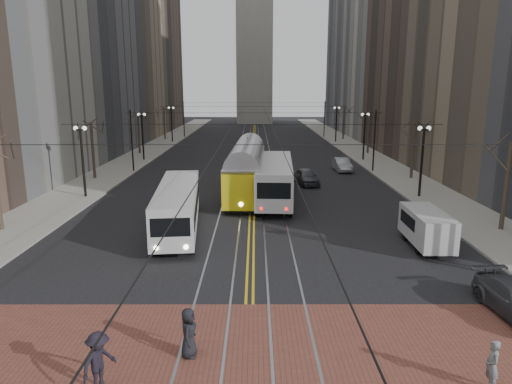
{
  "coord_description": "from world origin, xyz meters",
  "views": [
    {
      "loc": [
        0.26,
        -18.43,
        8.74
      ],
      "look_at": [
        0.29,
        6.95,
        3.0
      ],
      "focal_mm": 32.0,
      "sensor_mm": 36.0,
      "label": 1
    }
  ],
  "objects_px": {
    "rear_bus": "(275,181)",
    "pedestrian_b": "(492,366)",
    "streetcar": "(247,173)",
    "cargo_van": "(426,230)",
    "pedestrian_d": "(99,362)",
    "transit_bus": "(178,208)",
    "sedan_grey": "(306,177)",
    "sedan_silver": "(342,164)",
    "pedestrian_a": "(189,333)"
  },
  "relations": [
    {
      "from": "streetcar",
      "to": "sedan_silver",
      "type": "xyz_separation_m",
      "value": [
        10.17,
        10.93,
        -1.02
      ]
    },
    {
      "from": "rear_bus",
      "to": "pedestrian_b",
      "type": "distance_m",
      "value": 24.39
    },
    {
      "from": "streetcar",
      "to": "cargo_van",
      "type": "xyz_separation_m",
      "value": [
        10.36,
        -13.66,
        -0.69
      ]
    },
    {
      "from": "transit_bus",
      "to": "sedan_grey",
      "type": "distance_m",
      "value": 17.14
    },
    {
      "from": "rear_bus",
      "to": "pedestrian_a",
      "type": "xyz_separation_m",
      "value": [
        -3.76,
        -22.01,
        -0.72
      ]
    },
    {
      "from": "transit_bus",
      "to": "sedan_silver",
      "type": "xyz_separation_m",
      "value": [
        14.3,
        21.3,
        -0.7
      ]
    },
    {
      "from": "transit_bus",
      "to": "rear_bus",
      "type": "relative_size",
      "value": 0.93
    },
    {
      "from": "rear_bus",
      "to": "pedestrian_d",
      "type": "xyz_separation_m",
      "value": [
        -6.14,
        -23.77,
        -0.64
      ]
    },
    {
      "from": "streetcar",
      "to": "sedan_silver",
      "type": "height_order",
      "value": "streetcar"
    },
    {
      "from": "rear_bus",
      "to": "pedestrian_a",
      "type": "bearing_deg",
      "value": -96.67
    },
    {
      "from": "streetcar",
      "to": "pedestrian_b",
      "type": "distance_m",
      "value": 27.35
    },
    {
      "from": "pedestrian_b",
      "to": "pedestrian_d",
      "type": "xyz_separation_m",
      "value": [
        -11.56,
        0.0,
        0.14
      ]
    },
    {
      "from": "transit_bus",
      "to": "pedestrian_d",
      "type": "height_order",
      "value": "transit_bus"
    },
    {
      "from": "transit_bus",
      "to": "pedestrian_d",
      "type": "bearing_deg",
      "value": -94.58
    },
    {
      "from": "pedestrian_b",
      "to": "pedestrian_d",
      "type": "bearing_deg",
      "value": -80.78
    },
    {
      "from": "streetcar",
      "to": "cargo_van",
      "type": "bearing_deg",
      "value": -50.79
    },
    {
      "from": "transit_bus",
      "to": "streetcar",
      "type": "distance_m",
      "value": 11.17
    },
    {
      "from": "sedan_grey",
      "to": "pedestrian_b",
      "type": "distance_m",
      "value": 30.08
    },
    {
      "from": "pedestrian_d",
      "to": "cargo_van",
      "type": "bearing_deg",
      "value": -19.48
    },
    {
      "from": "cargo_van",
      "to": "sedan_silver",
      "type": "relative_size",
      "value": 1.08
    },
    {
      "from": "cargo_van",
      "to": "rear_bus",
      "type": "bearing_deg",
      "value": 126.88
    },
    {
      "from": "pedestrian_b",
      "to": "pedestrian_d",
      "type": "distance_m",
      "value": 11.56
    },
    {
      "from": "pedestrian_a",
      "to": "pedestrian_d",
      "type": "distance_m",
      "value": 2.97
    },
    {
      "from": "streetcar",
      "to": "rear_bus",
      "type": "height_order",
      "value": "streetcar"
    },
    {
      "from": "transit_bus",
      "to": "pedestrian_a",
      "type": "bearing_deg",
      "value": -84.88
    },
    {
      "from": "cargo_van",
      "to": "pedestrian_a",
      "type": "xyz_separation_m",
      "value": [
        -11.82,
        -10.79,
        -0.17
      ]
    },
    {
      "from": "cargo_van",
      "to": "pedestrian_b",
      "type": "relative_size",
      "value": 2.96
    },
    {
      "from": "pedestrian_a",
      "to": "sedan_silver",
      "type": "bearing_deg",
      "value": -14.33
    },
    {
      "from": "cargo_van",
      "to": "pedestrian_b",
      "type": "distance_m",
      "value": 12.84
    },
    {
      "from": "pedestrian_a",
      "to": "pedestrian_b",
      "type": "distance_m",
      "value": 9.34
    },
    {
      "from": "sedan_grey",
      "to": "streetcar",
      "type": "bearing_deg",
      "value": -155.27
    },
    {
      "from": "cargo_van",
      "to": "pedestrian_b",
      "type": "height_order",
      "value": "cargo_van"
    },
    {
      "from": "rear_bus",
      "to": "pedestrian_b",
      "type": "height_order",
      "value": "rear_bus"
    },
    {
      "from": "pedestrian_b",
      "to": "transit_bus",
      "type": "bearing_deg",
      "value": -134.01
    },
    {
      "from": "transit_bus",
      "to": "pedestrian_a",
      "type": "distance_m",
      "value": 14.34
    },
    {
      "from": "sedan_silver",
      "to": "pedestrian_d",
      "type": "relative_size",
      "value": 2.33
    },
    {
      "from": "streetcar",
      "to": "sedan_silver",
      "type": "bearing_deg",
      "value": 49.08
    },
    {
      "from": "sedan_grey",
      "to": "sedan_silver",
      "type": "bearing_deg",
      "value": 47.14
    },
    {
      "from": "pedestrian_b",
      "to": "streetcar",
      "type": "bearing_deg",
      "value": -154.39
    },
    {
      "from": "rear_bus",
      "to": "sedan_silver",
      "type": "height_order",
      "value": "rear_bus"
    },
    {
      "from": "cargo_van",
      "to": "sedan_grey",
      "type": "height_order",
      "value": "cargo_van"
    },
    {
      "from": "streetcar",
      "to": "sedan_grey",
      "type": "height_order",
      "value": "streetcar"
    },
    {
      "from": "cargo_van",
      "to": "pedestrian_d",
      "type": "distance_m",
      "value": 18.96
    },
    {
      "from": "cargo_van",
      "to": "pedestrian_b",
      "type": "xyz_separation_m",
      "value": [
        -2.65,
        -12.56,
        -0.23
      ]
    },
    {
      "from": "sedan_silver",
      "to": "pedestrian_b",
      "type": "relative_size",
      "value": 2.74
    },
    {
      "from": "sedan_silver",
      "to": "transit_bus",
      "type": "bearing_deg",
      "value": -125.68
    },
    {
      "from": "rear_bus",
      "to": "sedan_silver",
      "type": "xyz_separation_m",
      "value": [
        7.87,
        13.37,
        -0.87
      ]
    },
    {
      "from": "cargo_van",
      "to": "transit_bus",
      "type": "bearing_deg",
      "value": 168.39
    },
    {
      "from": "cargo_van",
      "to": "sedan_silver",
      "type": "xyz_separation_m",
      "value": [
        -0.19,
        24.59,
        -0.32
      ]
    },
    {
      "from": "sedan_silver",
      "to": "cargo_van",
      "type": "bearing_deg",
      "value": -91.37
    }
  ]
}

